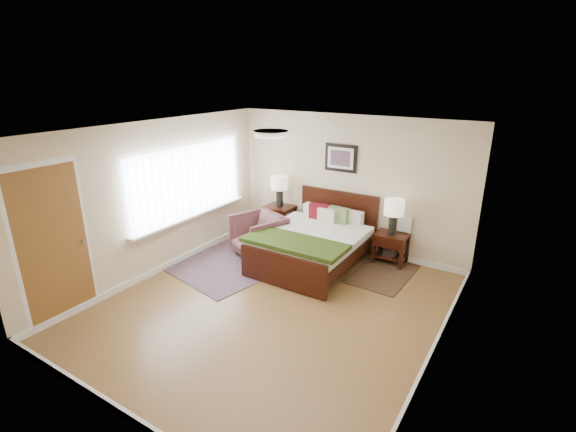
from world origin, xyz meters
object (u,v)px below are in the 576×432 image
object	(u,v)px
lamp_left	(279,185)
lamp_right	(394,210)
nightstand_right	(391,245)
armchair	(259,235)
rug_persian	(242,259)
bed	(314,238)
nightstand_left	(279,212)

from	to	relation	value
lamp_left	lamp_right	world-z (taller)	lamp_left
lamp_left	lamp_right	xyz separation A→B (m)	(2.31, 0.00, -0.11)
nightstand_right	armchair	world-z (taller)	armchair
lamp_right	nightstand_right	bearing A→B (deg)	-90.00
armchair	rug_persian	bearing A→B (deg)	-90.47
rug_persian	bed	bearing A→B (deg)	34.39
nightstand_left	nightstand_right	world-z (taller)	nightstand_left
lamp_right	rug_persian	bearing A→B (deg)	-151.07
nightstand_right	rug_persian	xyz separation A→B (m)	(-2.30, -1.26, -0.33)
armchair	rug_persian	world-z (taller)	armchair
lamp_left	rug_persian	distance (m)	1.67
nightstand_left	lamp_left	size ratio (longest dim) A/B	1.08
bed	lamp_right	xyz separation A→B (m)	(1.12, 0.76, 0.47)
nightstand_left	nightstand_right	distance (m)	2.32
lamp_left	armchair	distance (m)	1.18
bed	nightstand_right	size ratio (longest dim) A/B	3.65
nightstand_left	nightstand_right	xyz separation A→B (m)	(2.31, 0.01, -0.19)
bed	nightstand_right	bearing A→B (deg)	33.88
nightstand_right	bed	bearing A→B (deg)	-146.12
lamp_left	nightstand_left	bearing A→B (deg)	-90.00
bed	rug_persian	distance (m)	1.38
nightstand_right	lamp_right	bearing A→B (deg)	90.00
lamp_left	nightstand_right	bearing A→B (deg)	-0.31
nightstand_right	rug_persian	distance (m)	2.64
nightstand_left	lamp_left	world-z (taller)	lamp_left
bed	lamp_right	bearing A→B (deg)	34.32
bed	armchair	world-z (taller)	bed
nightstand_right	armchair	xyz separation A→B (m)	(-2.16, -0.92, 0.04)
nightstand_left	rug_persian	size ratio (longest dim) A/B	0.27
nightstand_right	lamp_left	bearing A→B (deg)	179.69
bed	nightstand_left	world-z (taller)	bed
nightstand_left	rug_persian	xyz separation A→B (m)	(0.02, -1.25, -0.52)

